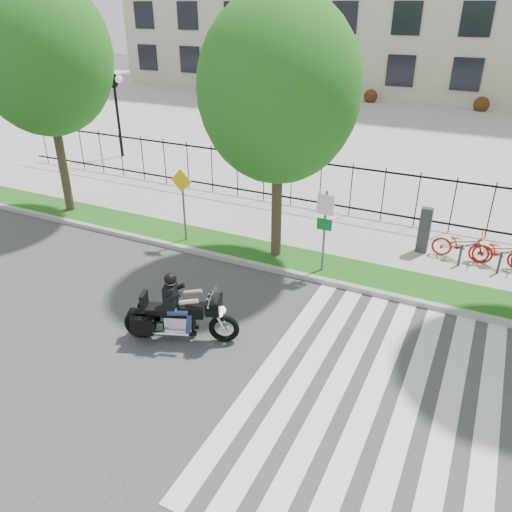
% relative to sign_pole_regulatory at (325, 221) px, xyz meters
% --- Properties ---
extents(ground, '(120.00, 120.00, 0.00)m').
position_rel_sign_pole_regulatory_xyz_m(ground, '(-1.74, -4.58, -1.74)').
color(ground, '#38383A').
rests_on(ground, ground).
extents(curb, '(60.00, 0.20, 0.15)m').
position_rel_sign_pole_regulatory_xyz_m(curb, '(-1.74, -0.48, -1.66)').
color(curb, '#999690').
rests_on(curb, ground).
extents(grass_verge, '(60.00, 1.50, 0.15)m').
position_rel_sign_pole_regulatory_xyz_m(grass_verge, '(-1.74, 0.37, -1.66)').
color(grass_verge, '#195615').
rests_on(grass_verge, ground).
extents(sidewalk, '(60.00, 3.50, 0.15)m').
position_rel_sign_pole_regulatory_xyz_m(sidewalk, '(-1.74, 2.87, -1.66)').
color(sidewalk, '#A5A19A').
rests_on(sidewalk, ground).
extents(plaza, '(80.00, 34.00, 0.10)m').
position_rel_sign_pole_regulatory_xyz_m(plaza, '(-1.74, 20.42, -1.69)').
color(plaza, '#A5A19A').
rests_on(plaza, ground).
extents(crosswalk_stripes, '(5.70, 8.00, 0.01)m').
position_rel_sign_pole_regulatory_xyz_m(crosswalk_stripes, '(3.08, -4.58, -1.73)').
color(crosswalk_stripes, silver).
rests_on(crosswalk_stripes, ground).
extents(iron_fence, '(30.00, 0.06, 2.00)m').
position_rel_sign_pole_regulatory_xyz_m(iron_fence, '(-1.74, 4.62, -0.59)').
color(iron_fence, black).
rests_on(iron_fence, sidewalk).
extents(lamp_post_left, '(1.06, 0.70, 4.25)m').
position_rel_sign_pole_regulatory_xyz_m(lamp_post_left, '(-13.74, 7.42, 1.47)').
color(lamp_post_left, black).
rests_on(lamp_post_left, ground).
extents(street_tree_0, '(4.69, 4.69, 8.29)m').
position_rel_sign_pole_regulatory_xyz_m(street_tree_0, '(-10.47, 0.37, 3.99)').
color(street_tree_0, '#33251C').
rests_on(street_tree_0, grass_verge).
extents(street_tree_1, '(4.56, 4.56, 7.70)m').
position_rel_sign_pole_regulatory_xyz_m(street_tree_1, '(-1.68, 0.37, 3.47)').
color(street_tree_1, '#33251C').
rests_on(street_tree_1, grass_verge).
extents(sign_pole_regulatory, '(0.50, 0.09, 2.50)m').
position_rel_sign_pole_regulatory_xyz_m(sign_pole_regulatory, '(0.00, 0.00, 0.00)').
color(sign_pole_regulatory, '#59595B').
rests_on(sign_pole_regulatory, grass_verge).
extents(sign_pole_warning, '(0.78, 0.09, 2.49)m').
position_rel_sign_pole_regulatory_xyz_m(sign_pole_warning, '(-4.88, 0.00, 0.00)').
color(sign_pole_warning, '#59595B').
rests_on(sign_pole_warning, grass_verge).
extents(motorcycle_rider, '(2.70, 1.42, 2.19)m').
position_rel_sign_pole_regulatory_xyz_m(motorcycle_rider, '(-1.97, -4.60, -1.01)').
color(motorcycle_rider, black).
rests_on(motorcycle_rider, ground).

